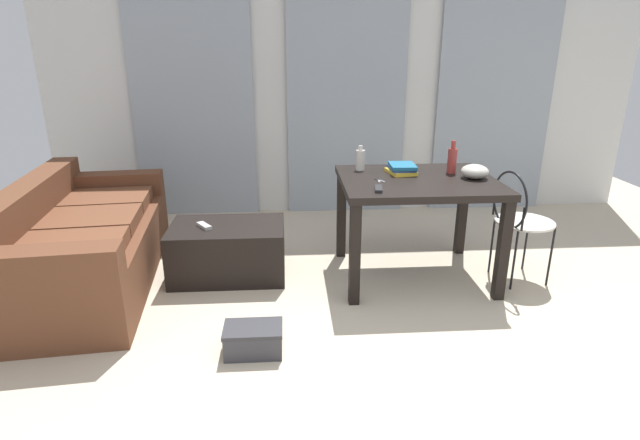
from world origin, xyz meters
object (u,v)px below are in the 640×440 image
wire_chair (517,214)px  bowl (475,171)px  craft_table (417,193)px  book_stack (402,169)px  scissors (379,180)px  couch (80,244)px  bottle_near (360,160)px  tv_remote_primary (204,226)px  shoebox (253,339)px  coffee_table (228,250)px  bottle_far (452,160)px  tv_remote_on_table (379,189)px

wire_chair → bowl: bearing=160.7°
craft_table → book_stack: size_ratio=4.34×
wire_chair → scissors: size_ratio=7.84×
couch → bottle_near: bottle_near is taller
bowl → book_stack: bearing=159.1°
craft_table → scissors: 0.31m
tv_remote_primary → craft_table: bearing=-36.9°
scissors → shoebox: bearing=-133.3°
coffee_table → wire_chair: (2.09, -0.23, 0.32)m
wire_chair → bottle_far: bearing=146.4°
coffee_table → bottle_far: size_ratio=3.50×
coffee_table → tv_remote_on_table: tv_remote_on_table is taller
bottle_near → tv_remote_primary: bottle_near is taller
wire_chair → scissors: (-0.99, 0.10, 0.24)m
couch → tv_remote_primary: 0.90m
couch → tv_remote_primary: (0.89, 0.03, 0.11)m
coffee_table → bottle_near: size_ratio=4.51×
bottle_far → shoebox: size_ratio=0.73×
bowl → book_stack: (-0.49, 0.18, -0.02)m
shoebox → scissors: bearing=46.7°
tv_remote_on_table → bottle_near: bearing=103.6°
tv_remote_on_table → tv_remote_primary: tv_remote_on_table is taller
tv_remote_primary → shoebox: (0.40, -1.01, -0.33)m
tv_remote_primary → couch: bearing=147.7°
craft_table → tv_remote_primary: size_ratio=7.22×
tv_remote_on_table → book_stack: bearing=70.1°
wire_chair → book_stack: bearing=159.7°
craft_table → bottle_far: size_ratio=4.58×
bowl → craft_table: bearing=176.6°
tv_remote_primary → shoebox: size_ratio=0.46×
coffee_table → tv_remote_on_table: 1.26m
couch → tv_remote_primary: bearing=2.0°
book_stack → couch: bearing=-177.0°
bottle_far → scissors: size_ratio=2.26×
bottle_near → shoebox: (-0.77, -1.22, -0.76)m
craft_table → scissors: scissors is taller
bowl → tv_remote_primary: (-1.95, 0.09, -0.40)m
scissors → couch: bearing=178.1°
wire_chair → bottle_near: size_ratio=4.47×
wire_chair → bottle_far: bottle_far is taller
couch → bowl: 2.88m
bowl → scissors: size_ratio=1.80×
bottle_near → coffee_table: bearing=-169.9°
couch → bottle_near: bearing=6.7°
coffee_table → craft_table: bearing=-4.2°
bottle_near → bowl: 0.84m
coffee_table → bowl: bowl is taller
shoebox → tv_remote_on_table: bearing=39.0°
bottle_far → shoebox: bearing=-142.8°
couch → bowl: bearing=-1.2°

